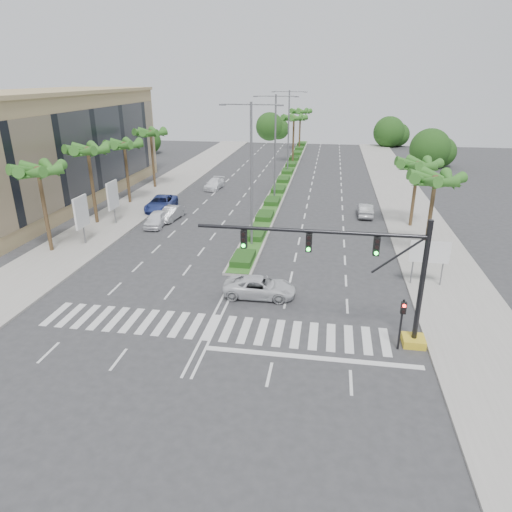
{
  "coord_description": "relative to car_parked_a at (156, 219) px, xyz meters",
  "views": [
    {
      "loc": [
        6.4,
        -22.82,
        13.86
      ],
      "look_at": [
        1.97,
        4.28,
        3.0
      ],
      "focal_mm": 32.0,
      "sensor_mm": 36.0,
      "label": 1
    }
  ],
  "objects": [
    {
      "name": "palm_median_b",
      "position": [
        10.28,
        51.79,
        6.46
      ],
      "size": [
        4.57,
        4.68,
        8.05
      ],
      "color": "brown",
      "rests_on": "ground"
    },
    {
      "name": "streetlight_mid",
      "position": [
        10.28,
        11.79,
        6.09
      ],
      "size": [
        5.1,
        0.25,
        12.0
      ],
      "color": "slate",
      "rests_on": "ground"
    },
    {
      "name": "streetlight_near",
      "position": [
        10.28,
        -4.21,
        6.09
      ],
      "size": [
        5.1,
        0.25,
        12.0
      ],
      "color": "slate",
      "rests_on": "ground"
    },
    {
      "name": "streetlight_far",
      "position": [
        10.28,
        27.79,
        6.09
      ],
      "size": [
        5.1,
        0.25,
        12.0
      ],
      "color": "slate",
      "rests_on": "ground"
    },
    {
      "name": "car_parked_d",
      "position": [
        1.72,
        16.58,
        -0.07
      ],
      "size": [
        2.13,
        4.57,
        1.29
      ],
      "primitive_type": "imported",
      "rotation": [
        0.0,
        0.0,
        -0.07
      ],
      "color": "white",
      "rests_on": "ground"
    },
    {
      "name": "palm_left_far",
      "position": [
        -6.22,
        7.79,
        5.78
      ],
      "size": [
        4.57,
        4.68,
        7.35
      ],
      "color": "brown",
      "rests_on": "ground"
    },
    {
      "name": "pedestrian_signal",
      "position": [
        20.88,
        -18.88,
        1.33
      ],
      "size": [
        0.28,
        0.36,
        3.0
      ],
      "color": "black",
      "rests_on": "ground"
    },
    {
      "name": "palm_median_a",
      "position": [
        10.28,
        36.79,
        6.46
      ],
      "size": [
        4.57,
        4.68,
        8.05
      ],
      "color": "brown",
      "rests_on": "ground"
    },
    {
      "name": "footpath_right",
      "position": [
        25.48,
        1.79,
        -0.64
      ],
      "size": [
        6.0,
        120.0,
        0.15
      ],
      "primitive_type": "cube",
      "color": "gray",
      "rests_on": "ground"
    },
    {
      "name": "median",
      "position": [
        10.28,
        26.79,
        -0.62
      ],
      "size": [
        2.2,
        75.0,
        0.2
      ],
      "primitive_type": "cube",
      "color": "gray",
      "rests_on": "ground"
    },
    {
      "name": "car_parked_c",
      "position": [
        -1.52,
        5.47,
        0.08
      ],
      "size": [
        3.05,
        5.87,
        1.58
      ],
      "primitive_type": "imported",
      "rotation": [
        0.0,
        0.0,
        0.08
      ],
      "color": "#2E3E8C",
      "rests_on": "ground"
    },
    {
      "name": "car_parked_a",
      "position": [
        0.0,
        0.0,
        0.0
      ],
      "size": [
        1.93,
        4.29,
        1.43
      ],
      "primitive_type": "imported",
      "rotation": [
        0.0,
        0.0,
        0.06
      ],
      "color": "white",
      "rests_on": "ground"
    },
    {
      "name": "footpath_left",
      "position": [
        -4.92,
        1.79,
        -0.64
      ],
      "size": [
        6.0,
        120.0,
        0.15
      ],
      "primitive_type": "cube",
      "color": "gray",
      "rests_on": "ground"
    },
    {
      "name": "palm_right_near",
      "position": [
        24.78,
        -4.21,
        5.49
      ],
      "size": [
        4.57,
        4.68,
        7.05
      ],
      "color": "brown",
      "rests_on": "ground"
    },
    {
      "name": "billboard_near",
      "position": [
        -4.22,
        -6.21,
        2.25
      ],
      "size": [
        0.18,
        2.1,
        4.35
      ],
      "color": "slate",
      "rests_on": "ground"
    },
    {
      "name": "car_crossing",
      "position": [
        12.46,
        -13.68,
        -0.04
      ],
      "size": [
        4.89,
        2.34,
        1.35
      ],
      "primitive_type": "imported",
      "rotation": [
        0.0,
        0.0,
        1.59
      ],
      "color": "silver",
      "rests_on": "ground"
    },
    {
      "name": "car_parked_b",
      "position": [
        0.71,
        2.31,
        -0.04
      ],
      "size": [
        1.96,
        4.25,
        1.35
      ],
      "primitive_type": "imported",
      "rotation": [
        0.0,
        0.0,
        -0.13
      ],
      "color": "#A6A7AB",
      "rests_on": "ground"
    },
    {
      "name": "building",
      "position": [
        -15.72,
        7.79,
        5.28
      ],
      "size": [
        12.0,
        36.0,
        12.0
      ],
      "primitive_type": "cube",
      "color": "tan",
      "rests_on": "ground"
    },
    {
      "name": "ground",
      "position": [
        10.28,
        -18.21,
        -0.72
      ],
      "size": [
        160.0,
        160.0,
        0.0
      ],
      "primitive_type": "plane",
      "color": "#333335",
      "rests_on": "ground"
    },
    {
      "name": "car_right",
      "position": [
        20.56,
        6.84,
        -0.02
      ],
      "size": [
        1.49,
        4.21,
        1.38
      ],
      "primitive_type": "imported",
      "rotation": [
        0.0,
        0.0,
        3.15
      ],
      "color": "#ADADB2",
      "rests_on": "ground"
    },
    {
      "name": "palm_left_near",
      "position": [
        -6.22,
        -8.21,
        5.97
      ],
      "size": [
        4.57,
        4.68,
        7.55
      ],
      "color": "brown",
      "rests_on": "ground"
    },
    {
      "name": "palm_left_end",
      "position": [
        -6.22,
        15.79,
        6.17
      ],
      "size": [
        4.57,
        4.68,
        7.75
      ],
      "color": "brown",
      "rests_on": "ground"
    },
    {
      "name": "palm_left_mid",
      "position": [
        -6.22,
        -0.21,
        6.36
      ],
      "size": [
        4.57,
        4.68,
        7.95
      ],
      "color": "brown",
      "rests_on": "ground"
    },
    {
      "name": "billboard_far",
      "position": [
        -4.22,
        -0.21,
        2.25
      ],
      "size": [
        0.18,
        2.1,
        4.35
      ],
      "color": "slate",
      "rests_on": "ground"
    },
    {
      "name": "signal_gantry",
      "position": [
        19.55,
        -18.21,
        2.74
      ],
      "size": [
        12.6,
        1.2,
        7.2
      ],
      "color": "gold",
      "rests_on": "ground"
    },
    {
      "name": "palm_right_far",
      "position": [
        24.78,
        3.79,
        5.2
      ],
      "size": [
        4.57,
        4.68,
        6.75
      ],
      "color": "brown",
      "rests_on": "ground"
    },
    {
      "name": "median_grass",
      "position": [
        10.28,
        26.79,
        -0.5
      ],
      "size": [
        1.8,
        75.0,
        0.04
      ],
      "primitive_type": "cube",
      "color": "#27571E",
      "rests_on": "median"
    },
    {
      "name": "direction_sign",
      "position": [
        23.78,
        -10.22,
        1.74
      ],
      "size": [
        2.7,
        0.11,
        3.4
      ],
      "color": "slate",
      "rests_on": "ground"
    }
  ]
}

